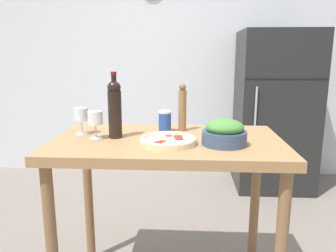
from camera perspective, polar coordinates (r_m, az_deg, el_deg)
name	(u,v)px	position (r m, az deg, el deg)	size (l,w,h in m)	color
wall_back	(179,60)	(3.74, 1.90, 11.34)	(6.40, 0.08, 2.60)	silver
refrigerator	(275,111)	(3.53, 18.08, 2.50)	(0.75, 0.68, 1.60)	black
prep_counter	(168,161)	(1.75, -0.07, -6.11)	(1.19, 0.70, 0.93)	#A87A4C
wine_bottle	(115,108)	(1.73, -9.26, 3.15)	(0.07, 0.07, 0.35)	black
wine_glass_near	(95,119)	(1.73, -12.55, 1.13)	(0.08, 0.08, 0.15)	silver
wine_glass_far	(81,115)	(1.85, -14.86, 1.81)	(0.08, 0.08, 0.15)	silver
pepper_mill	(182,108)	(1.87, 2.52, 3.10)	(0.05, 0.05, 0.27)	olive
salad_bowl	(224,133)	(1.61, 9.79, -1.20)	(0.22, 0.22, 0.13)	#384C6B
homemade_pizza	(168,140)	(1.61, 0.03, -2.51)	(0.28, 0.28, 0.03)	beige
salt_canister	(165,121)	(1.86, -0.55, 0.83)	(0.07, 0.07, 0.12)	#284CA3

